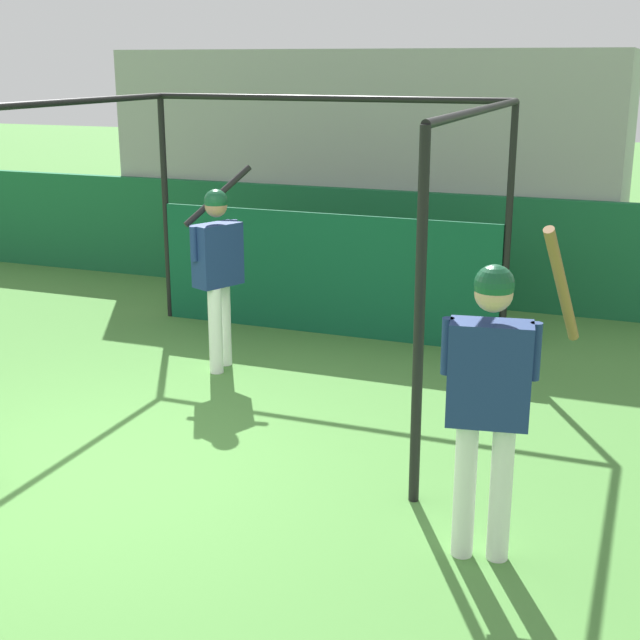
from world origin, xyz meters
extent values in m
plane|color=#477F38|center=(0.00, 0.00, 0.00)|extent=(60.00, 60.00, 0.00)
cube|color=#196038|center=(0.00, 5.51, 0.67)|extent=(24.00, 0.12, 1.34)
cube|color=#9E9E99|center=(0.00, 7.17, 1.50)|extent=(6.50, 3.20, 2.99)
cube|color=maroon|center=(-2.48, 5.97, 1.39)|extent=(0.45, 0.40, 0.10)
cube|color=maroon|center=(-2.48, 6.15, 1.62)|extent=(0.45, 0.06, 0.40)
cube|color=maroon|center=(-1.92, 5.97, 1.39)|extent=(0.45, 0.40, 0.10)
cube|color=maroon|center=(-1.92, 6.15, 1.62)|extent=(0.45, 0.06, 0.40)
cube|color=maroon|center=(-1.38, 5.97, 1.39)|extent=(0.45, 0.40, 0.10)
cube|color=maroon|center=(-1.38, 6.15, 1.62)|extent=(0.45, 0.06, 0.40)
cube|color=maroon|center=(-0.82, 5.97, 1.39)|extent=(0.45, 0.40, 0.10)
cube|color=maroon|center=(-0.82, 6.15, 1.62)|extent=(0.45, 0.06, 0.40)
cube|color=maroon|center=(-0.27, 5.97, 1.39)|extent=(0.45, 0.40, 0.10)
cube|color=maroon|center=(-0.27, 6.15, 1.62)|extent=(0.45, 0.06, 0.40)
cube|color=maroon|center=(0.27, 5.97, 1.39)|extent=(0.45, 0.40, 0.10)
cube|color=maroon|center=(0.27, 6.15, 1.62)|extent=(0.45, 0.06, 0.40)
cube|color=maroon|center=(0.83, 5.97, 1.39)|extent=(0.45, 0.40, 0.10)
cube|color=maroon|center=(0.83, 6.15, 1.62)|extent=(0.45, 0.06, 0.40)
cube|color=maroon|center=(1.38, 5.97, 1.39)|extent=(0.45, 0.40, 0.10)
cube|color=maroon|center=(1.38, 6.15, 1.62)|extent=(0.45, 0.06, 0.40)
cube|color=maroon|center=(1.93, 5.97, 1.39)|extent=(0.45, 0.40, 0.10)
cube|color=maroon|center=(1.93, 6.15, 1.62)|extent=(0.45, 0.06, 0.40)
cube|color=maroon|center=(2.48, 5.97, 1.39)|extent=(0.45, 0.40, 0.10)
cube|color=maroon|center=(2.48, 6.15, 1.62)|extent=(0.45, 0.06, 0.40)
cube|color=maroon|center=(-2.48, 6.77, 1.79)|extent=(0.45, 0.40, 0.10)
cube|color=maroon|center=(-2.48, 6.95, 2.02)|extent=(0.45, 0.06, 0.40)
cube|color=maroon|center=(-1.92, 6.77, 1.79)|extent=(0.45, 0.40, 0.10)
cube|color=maroon|center=(-1.92, 6.95, 2.02)|extent=(0.45, 0.06, 0.40)
cube|color=maroon|center=(-1.38, 6.77, 1.79)|extent=(0.45, 0.40, 0.10)
cube|color=maroon|center=(-1.38, 6.95, 2.02)|extent=(0.45, 0.06, 0.40)
cube|color=maroon|center=(-0.82, 6.77, 1.79)|extent=(0.45, 0.40, 0.10)
cube|color=maroon|center=(-0.82, 6.95, 2.02)|extent=(0.45, 0.06, 0.40)
cube|color=maroon|center=(-0.27, 6.77, 1.79)|extent=(0.45, 0.40, 0.10)
cube|color=maroon|center=(-0.27, 6.95, 2.02)|extent=(0.45, 0.06, 0.40)
cube|color=maroon|center=(0.27, 6.77, 1.79)|extent=(0.45, 0.40, 0.10)
cube|color=maroon|center=(0.27, 6.95, 2.02)|extent=(0.45, 0.06, 0.40)
cube|color=maroon|center=(0.83, 6.77, 1.79)|extent=(0.45, 0.40, 0.10)
cube|color=maroon|center=(0.83, 6.95, 2.02)|extent=(0.45, 0.06, 0.40)
cube|color=maroon|center=(1.38, 6.77, 1.79)|extent=(0.45, 0.40, 0.10)
cube|color=maroon|center=(1.38, 6.95, 2.02)|extent=(0.45, 0.06, 0.40)
cube|color=maroon|center=(1.93, 6.77, 1.79)|extent=(0.45, 0.40, 0.10)
cube|color=maroon|center=(1.93, 6.95, 2.02)|extent=(0.45, 0.06, 0.40)
cube|color=maroon|center=(2.48, 6.77, 1.79)|extent=(0.45, 0.40, 0.10)
cube|color=maroon|center=(2.48, 6.95, 2.02)|extent=(0.45, 0.06, 0.40)
cube|color=maroon|center=(-2.48, 7.57, 2.19)|extent=(0.45, 0.40, 0.10)
cube|color=maroon|center=(-2.48, 7.75, 2.42)|extent=(0.45, 0.06, 0.40)
cube|color=maroon|center=(-1.92, 7.57, 2.19)|extent=(0.45, 0.40, 0.10)
cube|color=maroon|center=(-1.92, 7.75, 2.42)|extent=(0.45, 0.06, 0.40)
cube|color=maroon|center=(-1.38, 7.57, 2.19)|extent=(0.45, 0.40, 0.10)
cube|color=maroon|center=(-1.38, 7.75, 2.42)|extent=(0.45, 0.06, 0.40)
cube|color=maroon|center=(-0.82, 7.57, 2.19)|extent=(0.45, 0.40, 0.10)
cube|color=maroon|center=(-0.82, 7.75, 2.42)|extent=(0.45, 0.06, 0.40)
cube|color=maroon|center=(-0.27, 7.57, 2.19)|extent=(0.45, 0.40, 0.10)
cube|color=maroon|center=(-0.27, 7.75, 2.42)|extent=(0.45, 0.06, 0.40)
cube|color=maroon|center=(0.27, 7.57, 2.19)|extent=(0.45, 0.40, 0.10)
cube|color=maroon|center=(0.27, 7.75, 2.42)|extent=(0.45, 0.06, 0.40)
cube|color=maroon|center=(0.83, 7.57, 2.19)|extent=(0.45, 0.40, 0.10)
cube|color=maroon|center=(0.83, 7.75, 2.42)|extent=(0.45, 0.06, 0.40)
cube|color=maroon|center=(1.38, 7.57, 2.19)|extent=(0.45, 0.40, 0.10)
cube|color=maroon|center=(1.38, 7.75, 2.42)|extent=(0.45, 0.06, 0.40)
cube|color=maroon|center=(1.93, 7.57, 2.19)|extent=(0.45, 0.40, 0.10)
cube|color=maroon|center=(1.93, 7.75, 2.42)|extent=(0.45, 0.06, 0.40)
cube|color=maroon|center=(2.48, 7.57, 2.19)|extent=(0.45, 0.40, 0.10)
cube|color=maroon|center=(2.48, 7.75, 2.42)|extent=(0.45, 0.06, 0.40)
cube|color=maroon|center=(-2.48, 8.37, 2.59)|extent=(0.45, 0.40, 0.10)
cube|color=maroon|center=(-2.48, 8.55, 2.82)|extent=(0.45, 0.06, 0.40)
cube|color=maroon|center=(-1.92, 8.37, 2.59)|extent=(0.45, 0.40, 0.10)
cube|color=maroon|center=(-1.92, 8.55, 2.82)|extent=(0.45, 0.06, 0.40)
cube|color=maroon|center=(-1.38, 8.37, 2.59)|extent=(0.45, 0.40, 0.10)
cube|color=maroon|center=(-1.38, 8.55, 2.82)|extent=(0.45, 0.06, 0.40)
cube|color=maroon|center=(-0.82, 8.37, 2.59)|extent=(0.45, 0.40, 0.10)
cube|color=maroon|center=(-0.82, 8.55, 2.82)|extent=(0.45, 0.06, 0.40)
cube|color=maroon|center=(-0.27, 8.37, 2.59)|extent=(0.45, 0.40, 0.10)
cube|color=maroon|center=(-0.27, 8.55, 2.82)|extent=(0.45, 0.06, 0.40)
cube|color=maroon|center=(0.27, 8.37, 2.59)|extent=(0.45, 0.40, 0.10)
cube|color=maroon|center=(0.27, 8.55, 2.82)|extent=(0.45, 0.06, 0.40)
cube|color=maroon|center=(0.83, 8.37, 2.59)|extent=(0.45, 0.40, 0.10)
cube|color=maroon|center=(0.83, 8.55, 2.82)|extent=(0.45, 0.06, 0.40)
cube|color=maroon|center=(1.38, 8.37, 2.59)|extent=(0.45, 0.40, 0.10)
cube|color=maroon|center=(1.38, 8.55, 2.82)|extent=(0.45, 0.06, 0.40)
cube|color=maroon|center=(1.93, 8.37, 2.59)|extent=(0.45, 0.40, 0.10)
cube|color=maroon|center=(1.93, 8.55, 2.82)|extent=(0.45, 0.06, 0.40)
cube|color=maroon|center=(2.48, 8.37, 2.59)|extent=(0.45, 0.40, 0.10)
cube|color=maroon|center=(2.48, 8.55, 2.82)|extent=(0.45, 0.06, 0.40)
cylinder|color=black|center=(2.30, 0.43, 1.24)|extent=(0.07, 0.07, 2.49)
cylinder|color=black|center=(-1.53, 3.82, 1.24)|extent=(0.07, 0.07, 2.49)
cylinder|color=black|center=(2.30, 3.82, 1.24)|extent=(0.07, 0.07, 2.49)
cylinder|color=black|center=(-1.53, 2.12, 2.49)|extent=(0.06, 3.39, 0.06)
cylinder|color=black|center=(2.30, 2.12, 2.49)|extent=(0.06, 3.39, 0.06)
cylinder|color=black|center=(0.38, 3.82, 2.49)|extent=(3.83, 0.06, 0.06)
cube|color=#0F5133|center=(0.38, 3.80, 0.66)|extent=(3.76, 0.03, 1.32)
cylinder|color=white|center=(-0.12, 2.25, 0.41)|extent=(0.17, 0.17, 0.83)
cylinder|color=white|center=(-0.15, 2.49, 0.41)|extent=(0.17, 0.17, 0.83)
cube|color=navy|center=(-0.14, 2.37, 1.12)|extent=(0.39, 0.51, 0.59)
sphere|color=#A37556|center=(-0.14, 2.37, 1.57)|extent=(0.21, 0.21, 0.21)
sphere|color=#144C2D|center=(-0.14, 2.37, 1.62)|extent=(0.22, 0.22, 0.22)
cylinder|color=navy|center=(-0.27, 2.17, 1.25)|extent=(0.09, 0.09, 0.32)
cylinder|color=navy|center=(-0.08, 2.60, 1.25)|extent=(0.09, 0.09, 0.32)
cylinder|color=black|center=(-0.30, 2.73, 1.61)|extent=(0.46, 0.65, 0.55)
sphere|color=black|center=(-0.01, 2.54, 1.36)|extent=(0.08, 0.08, 0.08)
cylinder|color=white|center=(2.75, -0.14, 0.43)|extent=(0.15, 0.15, 0.85)
cylinder|color=white|center=(2.96, -0.10, 0.43)|extent=(0.15, 0.15, 0.85)
cube|color=navy|center=(2.86, -0.12, 1.16)|extent=(0.49, 0.29, 0.61)
sphere|color=tan|center=(2.86, -0.12, 1.63)|extent=(0.21, 0.21, 0.21)
sphere|color=#144C2D|center=(2.86, -0.12, 1.68)|extent=(0.22, 0.22, 0.22)
cylinder|color=navy|center=(2.61, -0.12, 1.29)|extent=(0.08, 0.08, 0.33)
cylinder|color=navy|center=(3.09, -0.04, 1.29)|extent=(0.08, 0.08, 0.33)
cylinder|color=brown|center=(3.21, -0.06, 1.69)|extent=(0.20, 0.53, 0.73)
sphere|color=brown|center=(2.98, 0.00, 1.34)|extent=(0.08, 0.08, 0.08)
camera|label=1|loc=(3.65, -4.87, 2.85)|focal=50.00mm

